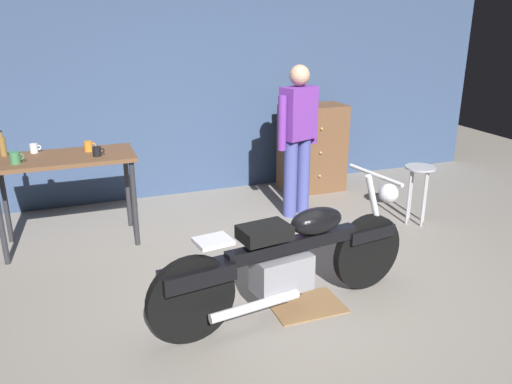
{
  "coord_description": "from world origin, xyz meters",
  "views": [
    {
      "loc": [
        -1.58,
        -3.4,
        2.17
      ],
      "look_at": [
        -0.04,
        0.7,
        0.65
      ],
      "focal_mm": 36.1,
      "sensor_mm": 36.0,
      "label": 1
    }
  ],
  "objects": [
    {
      "name": "bottle",
      "position": [
        -2.16,
        1.84,
        1.0
      ],
      "size": [
        0.06,
        0.06,
        0.24
      ],
      "color": "olive",
      "rests_on": "workbench"
    },
    {
      "name": "motorcycle",
      "position": [
        -0.13,
        -0.25,
        0.45
      ],
      "size": [
        2.18,
        0.69,
        1.0
      ],
      "rotation": [
        0.0,
        0.0,
        0.15
      ],
      "color": "black",
      "rests_on": "ground_plane"
    },
    {
      "name": "mug_orange_travel",
      "position": [
        -1.4,
        1.74,
        0.95
      ],
      "size": [
        0.11,
        0.08,
        0.1
      ],
      "color": "orange",
      "rests_on": "workbench"
    },
    {
      "name": "workbench",
      "position": [
        -1.64,
        1.63,
        0.79
      ],
      "size": [
        1.3,
        0.64,
        0.9
      ],
      "color": "brown",
      "rests_on": "ground_plane"
    },
    {
      "name": "back_wall",
      "position": [
        0.0,
        2.8,
        1.55
      ],
      "size": [
        8.0,
        0.12,
        3.1
      ],
      "primitive_type": "cube",
      "color": "#384C70",
      "rests_on": "ground_plane"
    },
    {
      "name": "wooden_dresser",
      "position": [
        1.32,
        2.3,
        0.55
      ],
      "size": [
        0.8,
        0.47,
        1.1
      ],
      "color": "brown",
      "rests_on": "ground_plane"
    },
    {
      "name": "mug_black_matte",
      "position": [
        -1.34,
        1.52,
        0.95
      ],
      "size": [
        0.11,
        0.08,
        0.09
      ],
      "color": "black",
      "rests_on": "workbench"
    },
    {
      "name": "drip_tray",
      "position": [
        0.02,
        -0.25,
        0.01
      ],
      "size": [
        0.56,
        0.4,
        0.01
      ],
      "primitive_type": "cube",
      "color": "olive",
      "rests_on": "ground_plane"
    },
    {
      "name": "shop_stool",
      "position": [
        1.89,
        0.88,
        0.5
      ],
      "size": [
        0.32,
        0.32,
        0.64
      ],
      "color": "#B2B2B7",
      "rests_on": "ground_plane"
    },
    {
      "name": "mug_green_speckled",
      "position": [
        -2.04,
        1.51,
        0.95
      ],
      "size": [
        0.12,
        0.09,
        0.11
      ],
      "color": "#3D7F4C",
      "rests_on": "workbench"
    },
    {
      "name": "person_standing",
      "position": [
        0.78,
        1.59,
        0.93
      ],
      "size": [
        0.54,
        0.34,
        1.67
      ],
      "rotation": [
        0.0,
        0.0,
        3.49
      ],
      "color": "#49509D",
      "rests_on": "ground_plane"
    },
    {
      "name": "ground_plane",
      "position": [
        0.0,
        0.0,
        0.0
      ],
      "size": [
        12.0,
        12.0,
        0.0
      ],
      "primitive_type": "plane",
      "color": "gray"
    },
    {
      "name": "mug_white_ceramic",
      "position": [
        -1.9,
        1.86,
        0.94
      ],
      "size": [
        0.1,
        0.07,
        0.09
      ],
      "color": "white",
      "rests_on": "workbench"
    }
  ]
}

